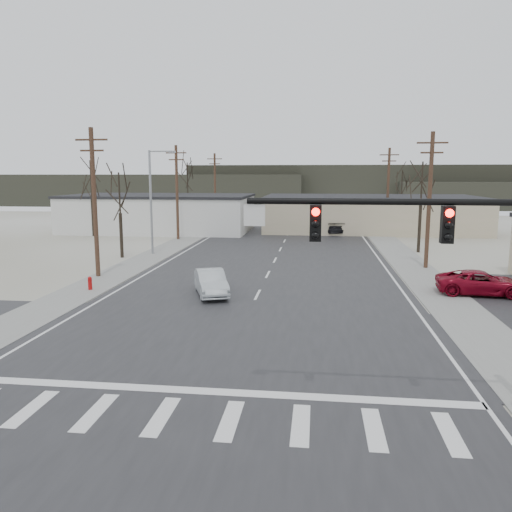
% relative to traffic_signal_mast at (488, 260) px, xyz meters
% --- Properties ---
extents(ground, '(140.00, 140.00, 0.00)m').
position_rel_traffic_signal_mast_xyz_m(ground, '(-7.89, 6.20, -4.67)').
color(ground, silver).
rests_on(ground, ground).
extents(main_road, '(18.00, 110.00, 0.05)m').
position_rel_traffic_signal_mast_xyz_m(main_road, '(-7.89, 21.20, -4.65)').
color(main_road, '#252527').
rests_on(main_road, ground).
extents(cross_road, '(90.00, 10.00, 0.04)m').
position_rel_traffic_signal_mast_xyz_m(cross_road, '(-7.89, 6.20, -4.65)').
color(cross_road, '#252527').
rests_on(cross_road, ground).
extents(sidewalk_left, '(3.00, 90.00, 0.06)m').
position_rel_traffic_signal_mast_xyz_m(sidewalk_left, '(-18.49, 26.20, -4.64)').
color(sidewalk_left, gray).
rests_on(sidewalk_left, ground).
extents(sidewalk_right, '(3.00, 90.00, 0.06)m').
position_rel_traffic_signal_mast_xyz_m(sidewalk_right, '(2.71, 26.20, -4.64)').
color(sidewalk_right, gray).
rests_on(sidewalk_right, ground).
extents(traffic_signal_mast, '(8.95, 0.43, 7.20)m').
position_rel_traffic_signal_mast_xyz_m(traffic_signal_mast, '(0.00, 0.00, 0.00)').
color(traffic_signal_mast, black).
rests_on(traffic_signal_mast, ground).
extents(fire_hydrant, '(0.24, 0.24, 0.87)m').
position_rel_traffic_signal_mast_xyz_m(fire_hydrant, '(-18.09, 14.20, -4.22)').
color(fire_hydrant, '#A50C0C').
rests_on(fire_hydrant, ground).
extents(building_left_far, '(22.30, 12.30, 4.50)m').
position_rel_traffic_signal_mast_xyz_m(building_left_far, '(-23.89, 46.20, -2.42)').
color(building_left_far, silver).
rests_on(building_left_far, ground).
extents(building_right_far, '(26.30, 14.30, 4.30)m').
position_rel_traffic_signal_mast_xyz_m(building_right_far, '(2.11, 50.20, -2.52)').
color(building_right_far, '#BFAB92').
rests_on(building_right_far, ground).
extents(upole_left_b, '(2.20, 0.30, 10.00)m').
position_rel_traffic_signal_mast_xyz_m(upole_left_b, '(-19.39, 18.20, 0.55)').
color(upole_left_b, '#4D3123').
rests_on(upole_left_b, ground).
extents(upole_left_c, '(2.20, 0.30, 10.00)m').
position_rel_traffic_signal_mast_xyz_m(upole_left_c, '(-19.39, 38.20, 0.55)').
color(upole_left_c, '#4D3123').
rests_on(upole_left_c, ground).
extents(upole_left_d, '(2.20, 0.30, 10.00)m').
position_rel_traffic_signal_mast_xyz_m(upole_left_d, '(-19.39, 58.20, 0.55)').
color(upole_left_d, '#4D3123').
rests_on(upole_left_d, ground).
extents(upole_right_a, '(2.20, 0.30, 10.00)m').
position_rel_traffic_signal_mast_xyz_m(upole_right_a, '(3.61, 24.20, 0.55)').
color(upole_right_a, '#4D3123').
rests_on(upole_right_a, ground).
extents(upole_right_b, '(2.20, 0.30, 10.00)m').
position_rel_traffic_signal_mast_xyz_m(upole_right_b, '(3.61, 46.20, 0.55)').
color(upole_right_b, '#4D3123').
rests_on(upole_right_b, ground).
extents(streetlight_main, '(2.40, 0.25, 9.00)m').
position_rel_traffic_signal_mast_xyz_m(streetlight_main, '(-18.69, 28.20, 0.41)').
color(streetlight_main, gray).
rests_on(streetlight_main, ground).
extents(tree_left_near, '(3.30, 3.30, 7.35)m').
position_rel_traffic_signal_mast_xyz_m(tree_left_near, '(-20.89, 26.20, 0.55)').
color(tree_left_near, black).
rests_on(tree_left_near, ground).
extents(tree_right_mid, '(3.74, 3.74, 8.33)m').
position_rel_traffic_signal_mast_xyz_m(tree_right_mid, '(4.61, 32.20, 1.26)').
color(tree_right_mid, black).
rests_on(tree_right_mid, ground).
extents(tree_left_far, '(3.96, 3.96, 8.82)m').
position_rel_traffic_signal_mast_xyz_m(tree_left_far, '(-21.89, 52.20, 1.61)').
color(tree_left_far, black).
rests_on(tree_left_far, ground).
extents(tree_right_far, '(3.52, 3.52, 7.84)m').
position_rel_traffic_signal_mast_xyz_m(tree_right_far, '(7.11, 58.20, 0.91)').
color(tree_right_far, black).
rests_on(tree_right_far, ground).
extents(tree_left_mid, '(3.96, 3.96, 8.82)m').
position_rel_traffic_signal_mast_xyz_m(tree_left_mid, '(-29.89, 40.20, 1.61)').
color(tree_left_mid, black).
rests_on(tree_left_mid, ground).
extents(hill_left, '(70.00, 18.00, 7.00)m').
position_rel_traffic_signal_mast_xyz_m(hill_left, '(-42.89, 98.20, -1.17)').
color(hill_left, '#333026').
rests_on(hill_left, ground).
extents(hill_center, '(80.00, 18.00, 9.00)m').
position_rel_traffic_signal_mast_xyz_m(hill_center, '(7.11, 102.20, -0.17)').
color(hill_center, '#333026').
rests_on(hill_center, ground).
extents(sedan_crossing, '(2.94, 4.65, 1.45)m').
position_rel_traffic_signal_mast_xyz_m(sedan_crossing, '(-10.58, 13.89, -3.90)').
color(sedan_crossing, '#B0B7BB').
rests_on(sedan_crossing, main_road).
extents(car_far_a, '(2.95, 5.58, 1.54)m').
position_rel_traffic_signal_mast_xyz_m(car_far_a, '(-2.72, 45.57, -3.86)').
color(car_far_a, black).
rests_on(car_far_a, main_road).
extents(car_far_b, '(1.95, 4.21, 1.40)m').
position_rel_traffic_signal_mast_xyz_m(car_far_b, '(-15.13, 68.99, -3.93)').
color(car_far_b, black).
rests_on(car_far_b, main_road).
extents(car_parked_red, '(5.15, 2.70, 1.38)m').
position_rel_traffic_signal_mast_xyz_m(car_parked_red, '(4.98, 15.86, -3.95)').
color(car_parked_red, maroon).
rests_on(car_parked_red, parking_lot).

